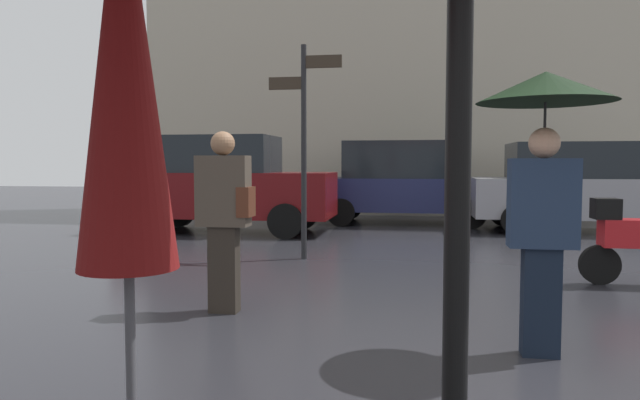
{
  "coord_description": "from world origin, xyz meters",
  "views": [
    {
      "loc": [
        -0.28,
        -2.66,
        1.41
      ],
      "look_at": [
        -1.46,
        4.4,
        0.96
      ],
      "focal_mm": 32.19,
      "sensor_mm": 36.0,
      "label": 1
    }
  ],
  "objects_px": {
    "folded_patio_umbrella_near": "(125,87)",
    "parked_scooter": "(640,238)",
    "parked_car_distant": "(224,184)",
    "parked_car_right": "(579,187)",
    "street_signpost": "(304,131)",
    "pedestrian_with_umbrella": "(544,137)",
    "parked_car_left": "(403,183)",
    "pedestrian_with_bag": "(225,210)"
  },
  "relations": [
    {
      "from": "folded_patio_umbrella_near",
      "to": "parked_scooter",
      "type": "xyz_separation_m",
      "value": [
        3.54,
        5.24,
        -1.11
      ]
    },
    {
      "from": "folded_patio_umbrella_near",
      "to": "parked_car_distant",
      "type": "distance_m",
      "value": 9.89
    },
    {
      "from": "parked_car_right",
      "to": "street_signpost",
      "type": "distance_m",
      "value": 6.65
    },
    {
      "from": "folded_patio_umbrella_near",
      "to": "pedestrian_with_umbrella",
      "type": "height_order",
      "value": "folded_patio_umbrella_near"
    },
    {
      "from": "pedestrian_with_umbrella",
      "to": "parked_car_left",
      "type": "bearing_deg",
      "value": -45.45
    },
    {
      "from": "pedestrian_with_umbrella",
      "to": "parked_car_left",
      "type": "relative_size",
      "value": 0.47
    },
    {
      "from": "folded_patio_umbrella_near",
      "to": "parked_car_right",
      "type": "relative_size",
      "value": 0.55
    },
    {
      "from": "pedestrian_with_umbrella",
      "to": "parked_scooter",
      "type": "xyz_separation_m",
      "value": [
        1.65,
        2.73,
        -1.05
      ]
    },
    {
      "from": "pedestrian_with_bag",
      "to": "street_signpost",
      "type": "distance_m",
      "value": 3.27
    },
    {
      "from": "pedestrian_with_umbrella",
      "to": "pedestrian_with_bag",
      "type": "bearing_deg",
      "value": 20.34
    },
    {
      "from": "parked_car_right",
      "to": "parked_car_distant",
      "type": "distance_m",
      "value": 7.35
    },
    {
      "from": "street_signpost",
      "to": "pedestrian_with_bag",
      "type": "bearing_deg",
      "value": -92.75
    },
    {
      "from": "parked_car_distant",
      "to": "street_signpost",
      "type": "height_order",
      "value": "street_signpost"
    },
    {
      "from": "pedestrian_with_umbrella",
      "to": "pedestrian_with_bag",
      "type": "distance_m",
      "value": 2.87
    },
    {
      "from": "parked_car_right",
      "to": "pedestrian_with_bag",
      "type": "bearing_deg",
      "value": 65.93
    },
    {
      "from": "pedestrian_with_umbrella",
      "to": "parked_car_right",
      "type": "relative_size",
      "value": 0.46
    },
    {
      "from": "parked_car_left",
      "to": "parked_car_right",
      "type": "xyz_separation_m",
      "value": [
        3.65,
        -1.02,
        -0.04
      ]
    },
    {
      "from": "folded_patio_umbrella_near",
      "to": "parked_car_distant",
      "type": "bearing_deg",
      "value": 107.03
    },
    {
      "from": "pedestrian_with_bag",
      "to": "street_signpost",
      "type": "relative_size",
      "value": 0.55
    },
    {
      "from": "pedestrian_with_bag",
      "to": "parked_car_right",
      "type": "height_order",
      "value": "parked_car_right"
    },
    {
      "from": "parked_car_right",
      "to": "folded_patio_umbrella_near",
      "type": "bearing_deg",
      "value": 78.52
    },
    {
      "from": "parked_scooter",
      "to": "street_signpost",
      "type": "xyz_separation_m",
      "value": [
        -4.18,
        1.21,
        1.34
      ]
    },
    {
      "from": "street_signpost",
      "to": "pedestrian_with_umbrella",
      "type": "bearing_deg",
      "value": -57.29
    },
    {
      "from": "folded_patio_umbrella_near",
      "to": "parked_car_left",
      "type": "height_order",
      "value": "folded_patio_umbrella_near"
    },
    {
      "from": "folded_patio_umbrella_near",
      "to": "pedestrian_with_umbrella",
      "type": "xyz_separation_m",
      "value": [
        1.89,
        2.51,
        -0.07
      ]
    },
    {
      "from": "parked_car_right",
      "to": "parked_car_distant",
      "type": "relative_size",
      "value": 1.03
    },
    {
      "from": "parked_scooter",
      "to": "street_signpost",
      "type": "bearing_deg",
      "value": 143.38
    },
    {
      "from": "parked_car_left",
      "to": "street_signpost",
      "type": "bearing_deg",
      "value": -86.81
    },
    {
      "from": "pedestrian_with_bag",
      "to": "parked_car_left",
      "type": "height_order",
      "value": "parked_car_left"
    },
    {
      "from": "parked_car_right",
      "to": "parked_car_distant",
      "type": "height_order",
      "value": "parked_car_distant"
    },
    {
      "from": "folded_patio_umbrella_near",
      "to": "parked_car_left",
      "type": "xyz_separation_m",
      "value": [
        0.68,
        11.78,
        -0.7
      ]
    },
    {
      "from": "pedestrian_with_umbrella",
      "to": "parked_car_distant",
      "type": "bearing_deg",
      "value": -18.25
    },
    {
      "from": "folded_patio_umbrella_near",
      "to": "street_signpost",
      "type": "bearing_deg",
      "value": 95.64
    },
    {
      "from": "parked_car_distant",
      "to": "street_signpost",
      "type": "distance_m",
      "value": 3.84
    },
    {
      "from": "pedestrian_with_bag",
      "to": "parked_car_left",
      "type": "relative_size",
      "value": 0.39
    },
    {
      "from": "parked_scooter",
      "to": "parked_car_left",
      "type": "relative_size",
      "value": 0.32
    },
    {
      "from": "pedestrian_with_umbrella",
      "to": "parked_car_right",
      "type": "xyz_separation_m",
      "value": [
        2.44,
        8.25,
        -0.67
      ]
    },
    {
      "from": "pedestrian_with_bag",
      "to": "parked_scooter",
      "type": "bearing_deg",
      "value": 78.57
    },
    {
      "from": "parked_car_left",
      "to": "parked_car_right",
      "type": "bearing_deg",
      "value": 1.54
    },
    {
      "from": "parked_car_right",
      "to": "pedestrian_with_umbrella",
      "type": "bearing_deg",
      "value": 83.97
    },
    {
      "from": "pedestrian_with_umbrella",
      "to": "parked_car_distant",
      "type": "distance_m",
      "value": 8.44
    },
    {
      "from": "parked_car_left",
      "to": "pedestrian_with_umbrella",
      "type": "bearing_deg",
      "value": -65.46
    }
  ]
}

